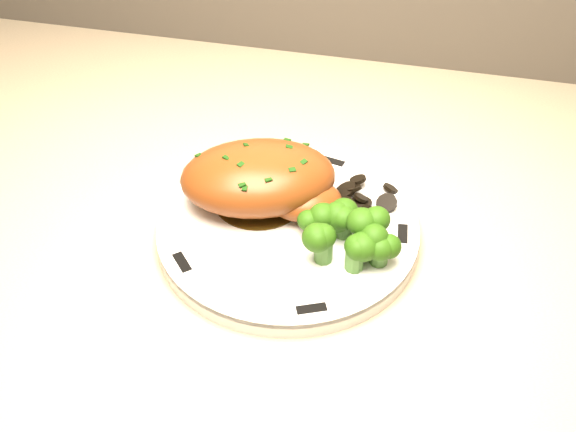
# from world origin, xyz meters

# --- Properties ---
(plate) EXTENTS (0.25, 0.25, 0.02)m
(plate) POSITION_xyz_m (0.16, 1.64, 0.98)
(plate) COLOR white
(plate) RESTS_ON counter
(rim_accent_0) EXTENTS (0.03, 0.01, 0.00)m
(rim_accent_0) POSITION_xyz_m (0.19, 1.74, 0.99)
(rim_accent_0) COLOR black
(rim_accent_0) RESTS_ON plate
(rim_accent_1) EXTENTS (0.02, 0.03, 0.00)m
(rim_accent_1) POSITION_xyz_m (0.08, 1.69, 0.99)
(rim_accent_1) COLOR black
(rim_accent_1) RESTS_ON plate
(rim_accent_2) EXTENTS (0.02, 0.02, 0.00)m
(rim_accent_2) POSITION_xyz_m (0.09, 1.57, 0.99)
(rim_accent_2) COLOR black
(rim_accent_2) RESTS_ON plate
(rim_accent_3) EXTENTS (0.03, 0.02, 0.00)m
(rim_accent_3) POSITION_xyz_m (0.21, 1.55, 0.99)
(rim_accent_3) COLOR black
(rim_accent_3) RESTS_ON plate
(rim_accent_4) EXTENTS (0.01, 0.03, 0.00)m
(rim_accent_4) POSITION_xyz_m (0.27, 1.65, 0.99)
(rim_accent_4) COLOR black
(rim_accent_4) RESTS_ON plate
(gravy_pool) EXTENTS (0.08, 0.08, 0.00)m
(gravy_pool) POSITION_xyz_m (0.13, 1.67, 0.99)
(gravy_pool) COLOR #362509
(gravy_pool) RESTS_ON plate
(chicken_breast) EXTENTS (0.17, 0.13, 0.05)m
(chicken_breast) POSITION_xyz_m (0.14, 1.67, 1.02)
(chicken_breast) COLOR brown
(chicken_breast) RESTS_ON plate
(mushroom_pile) EXTENTS (0.08, 0.06, 0.02)m
(mushroom_pile) POSITION_xyz_m (0.21, 1.68, 0.99)
(mushroom_pile) COLOR black
(mushroom_pile) RESTS_ON plate
(broccoli_florets) EXTENTS (0.08, 0.06, 0.04)m
(broccoli_florets) POSITION_xyz_m (0.22, 1.62, 1.01)
(broccoli_florets) COLOR #487933
(broccoli_florets) RESTS_ON plate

